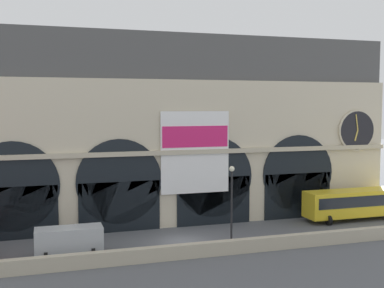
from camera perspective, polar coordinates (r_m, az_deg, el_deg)
ground_plane at (r=41.94m, az=-1.15°, el=-11.63°), size 200.00×200.00×0.00m
quay_parapet_wall at (r=37.88m, az=0.66°, el=-12.56°), size 90.00×0.70×1.10m
station_building at (r=47.75m, az=-3.66°, el=1.41°), size 48.18×5.72×18.70m
van_midwest at (r=39.38m, az=-14.48°, el=-10.98°), size 5.20×2.48×2.20m
bus_east at (r=51.98m, az=18.95°, el=-6.66°), size 11.00×3.25×3.10m
street_lamp_quayside at (r=38.70m, az=4.76°, el=-6.31°), size 0.44×0.44×6.90m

